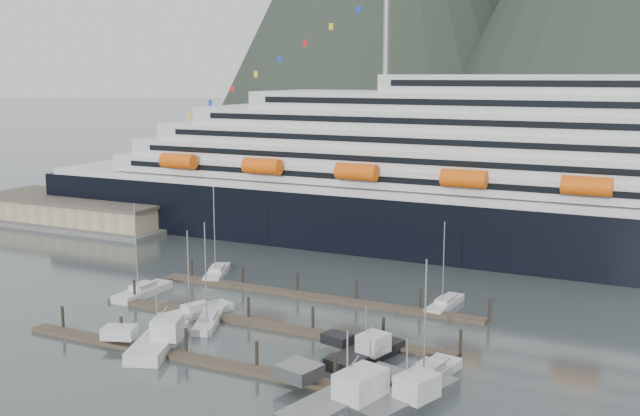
% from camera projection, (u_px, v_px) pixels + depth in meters
% --- Properties ---
extents(ground, '(1600.00, 1600.00, 0.00)m').
position_uv_depth(ground, '(289.00, 341.00, 86.28)').
color(ground, '#404B4C').
rests_on(ground, ground).
extents(cruise_ship, '(210.00, 30.40, 50.30)m').
position_uv_depth(cruise_ship, '(617.00, 190.00, 119.66)').
color(cruise_ship, black).
rests_on(cruise_ship, ground).
extents(warehouse, '(46.00, 20.00, 5.80)m').
position_uv_depth(warehouse, '(80.00, 213.00, 154.28)').
color(warehouse, '#595956').
rests_on(warehouse, ground).
extents(dock_near, '(48.18, 2.28, 3.20)m').
position_uv_depth(dock_near, '(204.00, 360.00, 79.58)').
color(dock_near, '#3F3428').
rests_on(dock_near, ground).
extents(dock_mid, '(48.18, 2.28, 3.20)m').
position_uv_depth(dock_mid, '(266.00, 324.00, 91.07)').
color(dock_mid, '#3F3428').
rests_on(dock_mid, ground).
extents(dock_far, '(48.18, 2.28, 3.20)m').
position_uv_depth(dock_far, '(314.00, 296.00, 102.55)').
color(dock_far, '#3F3428').
rests_on(dock_far, ground).
extents(sailboat_a, '(2.86, 9.85, 13.59)m').
position_uv_depth(sailboat_a, '(143.00, 292.00, 103.93)').
color(sailboat_a, '#B5B5B5').
rests_on(sailboat_a, ground).
extents(sailboat_b, '(5.73, 9.26, 13.34)m').
position_uv_depth(sailboat_b, '(209.00, 321.00, 91.75)').
color(sailboat_b, '#B5B5B5').
rests_on(sailboat_b, ground).
extents(sailboat_c, '(6.08, 10.14, 11.71)m').
position_uv_depth(sailboat_c, '(196.00, 313.00, 95.04)').
color(sailboat_c, '#B5B5B5').
rests_on(sailboat_c, ground).
extents(sailboat_e, '(5.99, 9.78, 14.29)m').
position_uv_depth(sailboat_e, '(217.00, 273.00, 114.06)').
color(sailboat_e, '#B5B5B5').
rests_on(sailboat_e, ground).
extents(sailboat_g, '(2.84, 9.30, 12.07)m').
position_uv_depth(sailboat_g, '(445.00, 305.00, 98.46)').
color(sailboat_g, '#B5B5B5').
rests_on(sailboat_g, ground).
extents(sailboat_h, '(4.34, 10.56, 13.30)m').
position_uv_depth(sailboat_h, '(428.00, 377.00, 74.87)').
color(sailboat_h, '#B5B5B5').
rests_on(sailboat_h, ground).
extents(trawler_b, '(10.06, 12.25, 7.59)m').
position_uv_depth(trawler_b, '(157.00, 340.00, 83.72)').
color(trawler_b, '#B5B5B5').
rests_on(trawler_b, ground).
extents(trawler_c, '(11.92, 16.21, 8.06)m').
position_uv_depth(trawler_c, '(346.00, 395.00, 69.21)').
color(trawler_c, gray).
rests_on(trawler_c, ground).
extents(trawler_d, '(10.11, 12.73, 7.27)m').
position_uv_depth(trawler_d, '(405.00, 396.00, 69.13)').
color(trawler_d, gray).
rests_on(trawler_d, ground).
extents(trawler_e, '(8.46, 10.74, 6.62)m').
position_uv_depth(trawler_e, '(365.00, 352.00, 80.31)').
color(trawler_e, black).
rests_on(trawler_e, ground).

